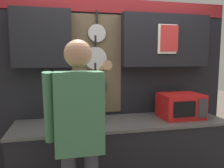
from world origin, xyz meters
name	(u,v)px	position (x,y,z in m)	size (l,w,h in m)	color
base_cabinet_counter	(122,158)	(0.00, 0.00, 0.44)	(2.40, 0.65, 0.89)	black
back_wall_unit	(118,71)	(0.03, 0.29, 1.45)	(2.97, 0.23, 2.32)	black
microwave	(180,106)	(0.73, -0.01, 1.04)	(0.49, 0.38, 0.29)	red
knife_block	(97,114)	(-0.29, 0.00, 0.99)	(0.12, 0.16, 0.28)	brown
utensil_crock	(74,117)	(-0.54, 0.00, 0.97)	(0.12, 0.12, 0.32)	white
person	(79,128)	(-0.53, -0.63, 1.05)	(0.54, 0.68, 1.75)	#383842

